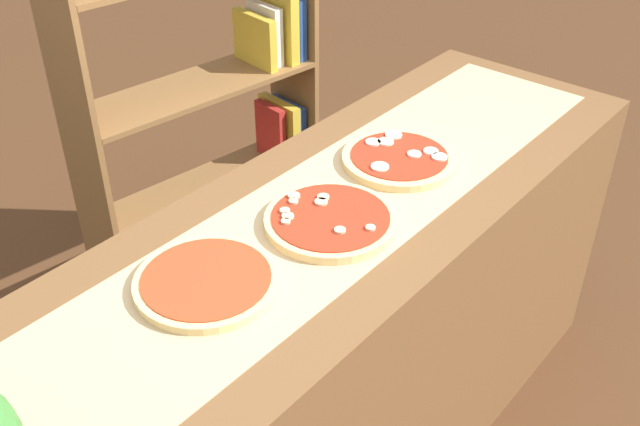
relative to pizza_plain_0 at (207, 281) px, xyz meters
The scene contains 6 objects.
counter 0.58m from the pizza_plain_0, ahead, with size 2.17×0.64×0.92m, color brown.
parchment_paper 0.33m from the pizza_plain_0, ahead, with size 2.04×0.41×0.00m, color tan.
pizza_plain_0 is the anchor object (origin of this frame).
pizza_mushroom_1 0.34m from the pizza_plain_0, ahead, with size 0.31×0.31×0.03m.
pizza_mozzarella_2 0.67m from the pizza_plain_0, ahead, with size 0.30×0.30×0.03m.
bookshelf 1.26m from the pizza_plain_0, 44.55° to the left, with size 0.93×0.38×1.65m.
Camera 1 is at (-1.09, -0.91, 1.91)m, focal length 41.66 mm.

